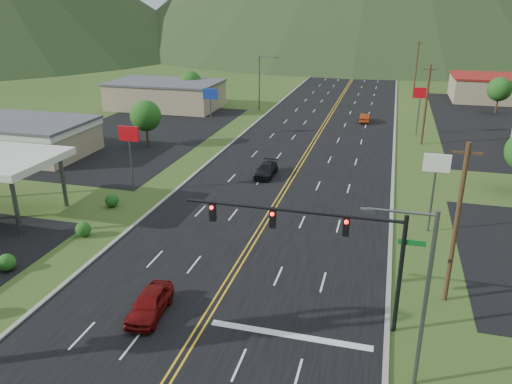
% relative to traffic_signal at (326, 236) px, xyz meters
% --- Properties ---
extents(traffic_signal, '(13.10, 0.43, 7.00)m').
position_rel_traffic_signal_xyz_m(traffic_signal, '(0.00, 0.00, 0.00)').
color(traffic_signal, black).
rests_on(traffic_signal, ground).
extents(streetlight_east, '(3.28, 0.25, 9.00)m').
position_rel_traffic_signal_xyz_m(streetlight_east, '(4.70, -4.00, -0.15)').
color(streetlight_east, '#59595E').
rests_on(streetlight_east, ground).
extents(streetlight_west, '(3.28, 0.25, 9.00)m').
position_rel_traffic_signal_xyz_m(streetlight_west, '(-18.16, 56.00, -0.15)').
color(streetlight_west, '#59595E').
rests_on(streetlight_west, ground).
extents(building_west_mid, '(14.40, 10.40, 4.10)m').
position_rel_traffic_signal_xyz_m(building_west_mid, '(-38.48, 24.00, -3.06)').
color(building_west_mid, tan).
rests_on(building_west_mid, ground).
extents(building_west_far, '(18.40, 11.40, 4.50)m').
position_rel_traffic_signal_xyz_m(building_west_far, '(-34.48, 54.00, -3.07)').
color(building_west_far, tan).
rests_on(building_west_far, ground).
extents(building_east_far, '(16.40, 12.40, 4.50)m').
position_rel_traffic_signal_xyz_m(building_east_far, '(21.52, 76.00, -3.07)').
color(building_east_far, tan).
rests_on(building_east_far, ground).
extents(pole_sign_west_a, '(2.00, 0.18, 6.40)m').
position_rel_traffic_signal_xyz_m(pole_sign_west_a, '(-20.48, 16.00, -0.28)').
color(pole_sign_west_a, '#59595E').
rests_on(pole_sign_west_a, ground).
extents(pole_sign_west_b, '(2.00, 0.18, 6.40)m').
position_rel_traffic_signal_xyz_m(pole_sign_west_b, '(-20.48, 38.00, -0.28)').
color(pole_sign_west_b, '#59595E').
rests_on(pole_sign_west_b, ground).
extents(pole_sign_east_a, '(2.00, 0.18, 6.40)m').
position_rel_traffic_signal_xyz_m(pole_sign_east_a, '(6.52, 14.00, -0.28)').
color(pole_sign_east_a, '#59595E').
rests_on(pole_sign_east_a, ground).
extents(pole_sign_east_b, '(2.00, 0.18, 6.40)m').
position_rel_traffic_signal_xyz_m(pole_sign_east_b, '(6.52, 46.00, -0.28)').
color(pole_sign_east_b, '#59595E').
rests_on(pole_sign_east_b, ground).
extents(tree_west_a, '(3.84, 3.84, 5.82)m').
position_rel_traffic_signal_xyz_m(tree_west_a, '(-26.48, 31.00, -1.44)').
color(tree_west_a, '#382314').
rests_on(tree_west_a, ground).
extents(tree_west_b, '(3.84, 3.84, 5.82)m').
position_rel_traffic_signal_xyz_m(tree_west_b, '(-31.48, 58.00, -1.44)').
color(tree_west_b, '#382314').
rests_on(tree_west_b, ground).
extents(tree_east_b, '(3.84, 3.84, 5.82)m').
position_rel_traffic_signal_xyz_m(tree_east_b, '(19.52, 64.00, -1.44)').
color(tree_east_b, '#382314').
rests_on(tree_east_b, ground).
extents(utility_pole_a, '(1.60, 0.28, 10.00)m').
position_rel_traffic_signal_xyz_m(utility_pole_a, '(7.02, 4.00, -0.20)').
color(utility_pole_a, '#382314').
rests_on(utility_pole_a, ground).
extents(utility_pole_b, '(1.60, 0.28, 10.00)m').
position_rel_traffic_signal_xyz_m(utility_pole_b, '(7.02, 41.00, -0.20)').
color(utility_pole_b, '#382314').
rests_on(utility_pole_b, ground).
extents(utility_pole_c, '(1.60, 0.28, 10.00)m').
position_rel_traffic_signal_xyz_m(utility_pole_c, '(7.02, 81.00, -0.20)').
color(utility_pole_c, '#382314').
rests_on(utility_pole_c, ground).
extents(utility_pole_d, '(1.60, 0.28, 10.00)m').
position_rel_traffic_signal_xyz_m(utility_pole_d, '(7.02, 121.00, -0.20)').
color(utility_pole_d, '#382314').
rests_on(utility_pole_d, ground).
extents(car_red_near, '(2.08, 4.47, 1.48)m').
position_rel_traffic_signal_xyz_m(car_red_near, '(-9.74, -2.19, -4.59)').
color(car_red_near, '#690C0B').
rests_on(car_red_near, ground).
extents(car_dark_mid, '(1.85, 4.48, 1.29)m').
position_rel_traffic_signal_xyz_m(car_dark_mid, '(-9.20, 23.62, -4.68)').
color(car_dark_mid, black).
rests_on(car_dark_mid, ground).
extents(car_red_far, '(1.41, 3.99, 1.31)m').
position_rel_traffic_signal_xyz_m(car_red_far, '(-0.78, 51.70, -4.67)').
color(car_red_far, maroon).
rests_on(car_red_far, ground).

